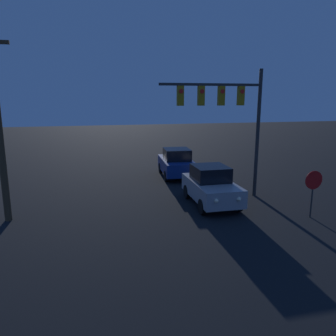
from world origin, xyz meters
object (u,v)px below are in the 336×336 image
object	(u,v)px
car_near	(211,186)
car_far	(176,163)
stop_sign	(313,185)
traffic_signal_mast	(229,109)

from	to	relation	value
car_near	car_far	bearing A→B (deg)	-87.66
car_far	stop_sign	xyz separation A→B (m)	(3.70, -8.29, 0.52)
car_near	traffic_signal_mast	distance (m)	3.78
stop_sign	traffic_signal_mast	bearing A→B (deg)	125.18
car_near	stop_sign	distance (m)	4.40
car_far	stop_sign	world-z (taller)	stop_sign
car_far	traffic_signal_mast	size ratio (longest dim) A/B	0.64
car_near	traffic_signal_mast	xyz separation A→B (m)	(1.09, 0.79, 3.53)
traffic_signal_mast	stop_sign	distance (m)	5.14
traffic_signal_mast	stop_sign	world-z (taller)	traffic_signal_mast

